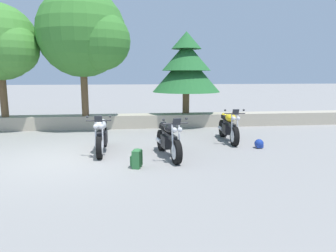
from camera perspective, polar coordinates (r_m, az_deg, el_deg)
The scene contains 10 objects.
ground_plane at distance 8.54m, azimuth -19.71°, elevation -6.09°, with size 120.00×120.00×0.00m, color gray.
stone_wall at distance 13.10m, azimuth -15.25°, elevation 0.77°, with size 36.00×0.80×0.55m, color #A89E89.
motorcycle_silver_near_left at distance 8.95m, azimuth -12.51°, elevation -1.83°, with size 0.67×2.06×1.18m.
motorcycle_black_centre at distance 8.25m, azimuth 0.16°, elevation -2.57°, with size 0.74×2.06×1.18m.
motorcycle_yellow_far_right at distance 10.38m, azimuth 11.43°, elevation -0.20°, with size 0.67×2.07×1.18m.
rider_backpack at distance 7.39m, azimuth -5.97°, elevation -6.04°, with size 0.31×0.34×0.47m.
rider_helmet at distance 9.69m, azimuth 16.86°, elevation -3.24°, with size 0.28×0.28×0.28m.
leafy_tree_mid_left at distance 13.59m, azimuth -28.97°, elevation 13.44°, with size 3.08×2.93×4.39m.
leafy_tree_mid_right at distance 12.75m, azimuth -15.29°, elevation 16.32°, with size 3.64×3.46×5.04m.
pine_tree_far_right at distance 13.30m, azimuth 3.47°, elevation 11.13°, with size 2.94×2.94×3.50m.
Camera 1 is at (1.90, -8.01, 2.25)m, focal length 32.21 mm.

